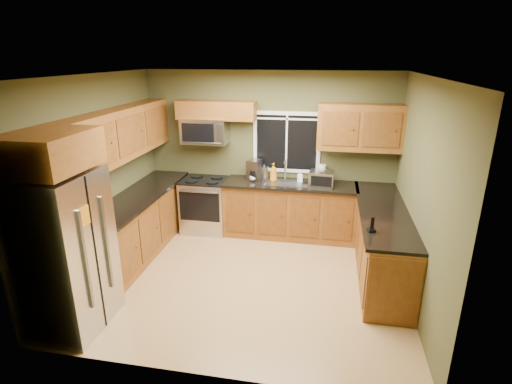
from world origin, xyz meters
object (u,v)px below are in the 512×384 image
(soap_bottle_b, at_px, (300,176))
(paper_towel_roll, at_px, (322,173))
(soap_bottle_c, at_px, (253,176))
(coffee_maker, at_px, (255,170))
(refrigerator, at_px, (66,253))
(kettle, at_px, (264,172))
(microwave, at_px, (205,131))
(range, at_px, (205,205))
(toaster_oven, at_px, (322,179))
(soap_bottle_a, at_px, (273,172))
(cordless_phone, at_px, (372,227))

(soap_bottle_b, bearing_deg, paper_towel_roll, 13.93)
(paper_towel_roll, height_order, soap_bottle_c, paper_towel_roll)
(coffee_maker, xyz_separation_m, paper_towel_roll, (1.11, 0.10, -0.01))
(refrigerator, distance_m, kettle, 3.40)
(microwave, xyz_separation_m, soap_bottle_b, (1.61, -0.01, -0.70))
(range, relative_size, soap_bottle_b, 5.12)
(toaster_oven, xyz_separation_m, kettle, (-0.96, 0.22, 0.00))
(microwave, xyz_separation_m, kettle, (1.00, 0.04, -0.67))
(paper_towel_roll, relative_size, soap_bottle_a, 1.05)
(microwave, distance_m, soap_bottle_b, 1.75)
(refrigerator, bearing_deg, microwave, 76.66)
(paper_towel_roll, bearing_deg, kettle, -178.21)
(range, distance_m, coffee_maker, 1.06)
(paper_towel_roll, bearing_deg, range, -173.88)
(kettle, bearing_deg, soap_bottle_b, -5.45)
(soap_bottle_c, xyz_separation_m, cordless_phone, (1.76, -1.72, -0.02))
(range, bearing_deg, refrigerator, -103.97)
(toaster_oven, height_order, soap_bottle_b, toaster_oven)
(refrigerator, height_order, coffee_maker, refrigerator)
(refrigerator, relative_size, toaster_oven, 4.44)
(paper_towel_roll, bearing_deg, cordless_phone, -71.41)
(microwave, relative_size, toaster_oven, 1.88)
(coffee_maker, xyz_separation_m, kettle, (0.15, 0.07, -0.04))
(toaster_oven, bearing_deg, kettle, 167.30)
(refrigerator, bearing_deg, toaster_oven, 45.90)
(paper_towel_roll, height_order, soap_bottle_a, paper_towel_roll)
(range, distance_m, microwave, 1.27)
(toaster_oven, bearing_deg, cordless_phone, -68.83)
(coffee_maker, relative_size, soap_bottle_b, 1.83)
(microwave, bearing_deg, paper_towel_roll, 2.17)
(refrigerator, height_order, soap_bottle_a, refrigerator)
(toaster_oven, relative_size, paper_towel_roll, 1.28)
(soap_bottle_b, bearing_deg, kettle, 174.55)
(range, height_order, soap_bottle_c, soap_bottle_c)
(microwave, relative_size, coffee_maker, 2.27)
(range, bearing_deg, microwave, 90.02)
(range, distance_m, soap_bottle_c, 1.00)
(coffee_maker, bearing_deg, microwave, 178.51)
(cordless_phone, bearing_deg, paper_towel_roll, 108.59)
(coffee_maker, relative_size, soap_bottle_c, 2.07)
(toaster_oven, distance_m, coffee_maker, 1.12)
(toaster_oven, distance_m, paper_towel_roll, 0.25)
(microwave, height_order, coffee_maker, microwave)
(kettle, bearing_deg, paper_towel_roll, 1.79)
(soap_bottle_a, bearing_deg, refrigerator, -123.10)
(toaster_oven, height_order, soap_bottle_c, toaster_oven)
(coffee_maker, xyz_separation_m, cordless_phone, (1.75, -1.80, -0.10))
(microwave, xyz_separation_m, soap_bottle_c, (0.84, -0.11, -0.71))
(range, height_order, kettle, kettle)
(cordless_phone, bearing_deg, refrigerator, -161.79)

